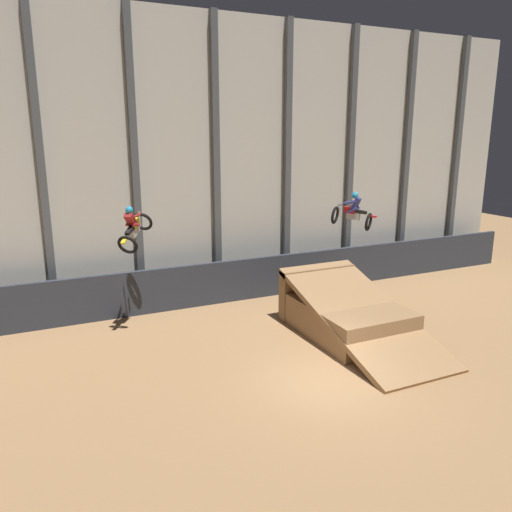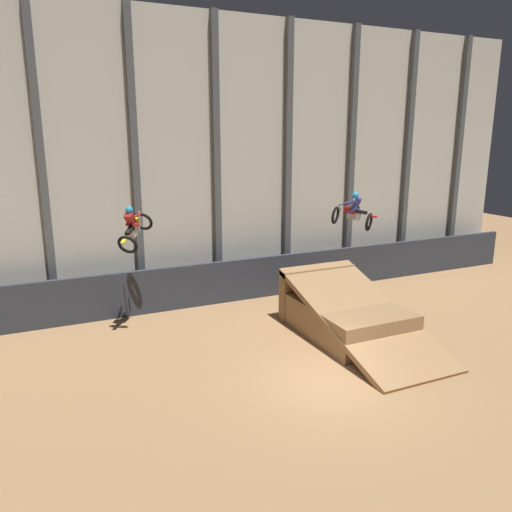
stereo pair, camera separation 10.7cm
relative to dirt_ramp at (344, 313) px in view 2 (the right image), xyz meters
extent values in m
plane|color=#9E754C|center=(-2.64, -3.13, -0.70)|extent=(60.00, 60.00, 0.00)
cube|color=beige|center=(-2.64, 6.09, 5.17)|extent=(32.00, 0.12, 11.74)
cube|color=#4C5156|center=(-9.40, 5.89, 5.17)|extent=(0.28, 0.28, 11.74)
cube|color=#4C5156|center=(-6.02, 5.89, 5.17)|extent=(0.28, 0.28, 11.74)
cube|color=#4C5156|center=(-2.64, 5.89, 5.17)|extent=(0.28, 0.28, 11.74)
cube|color=#4C5156|center=(0.74, 5.89, 5.17)|extent=(0.28, 0.28, 11.74)
cube|color=#4C5156|center=(4.11, 5.89, 5.17)|extent=(0.28, 0.28, 11.74)
cube|color=#4C5156|center=(7.49, 5.89, 5.17)|extent=(0.28, 0.28, 11.74)
cube|color=#4C5156|center=(10.87, 5.89, 5.17)|extent=(0.28, 0.28, 11.74)
cube|color=#2D333D|center=(-2.64, 4.85, 0.20)|extent=(31.36, 0.20, 1.79)
cube|color=#966F48|center=(0.00, -0.09, -0.12)|extent=(3.06, 4.48, 1.16)
cube|color=olive|center=(0.00, 1.90, 0.27)|extent=(3.13, 0.50, 1.93)
cube|color=#9E754C|center=(0.00, -1.05, 0.27)|extent=(3.13, 6.46, 2.12)
torus|color=black|center=(-6.26, 3.84, 3.19)|extent=(0.82, 0.76, 0.71)
torus|color=black|center=(-7.03, 2.82, 2.61)|extent=(0.82, 0.76, 0.71)
cube|color=#B7B7BC|center=(-6.70, 3.26, 2.99)|extent=(0.50, 0.58, 0.47)
cube|color=yellow|center=(-6.66, 3.31, 3.24)|extent=(0.46, 0.52, 0.40)
cube|color=black|center=(-6.88, 3.02, 3.09)|extent=(0.47, 0.54, 0.34)
cube|color=yellow|center=(-7.15, 2.67, 2.81)|extent=(0.32, 0.37, 0.20)
cylinder|color=#B7B7BC|center=(-6.41, 3.63, 3.33)|extent=(0.09, 0.10, 0.55)
cylinder|color=black|center=(-6.50, 3.52, 3.54)|extent=(0.34, 0.60, 0.04)
cube|color=maroon|center=(-6.84, 3.07, 3.43)|extent=(0.51, 0.54, 0.49)
sphere|color=#2393CC|center=(-6.87, 3.04, 3.76)|extent=(0.42, 0.43, 0.34)
cylinder|color=maroon|center=(-6.84, 3.27, 3.22)|extent=(0.35, 0.41, 0.18)
cylinder|color=maroon|center=(-6.65, 3.13, 3.22)|extent=(0.35, 0.41, 0.18)
cylinder|color=maroon|center=(-6.84, 3.33, 3.55)|extent=(0.38, 0.47, 0.12)
cylinder|color=maroon|center=(-6.59, 3.14, 3.55)|extent=(0.38, 0.47, 0.12)
torus|color=black|center=(1.33, 2.83, 3.07)|extent=(0.70, 0.60, 0.74)
torus|color=black|center=(2.18, 1.73, 2.90)|extent=(0.70, 0.60, 0.74)
cube|color=#B7B7BC|center=(1.80, 2.23, 3.09)|extent=(0.48, 0.55, 0.34)
cube|color=red|center=(1.71, 2.35, 3.31)|extent=(0.44, 0.49, 0.29)
cube|color=black|center=(1.95, 2.03, 3.28)|extent=(0.48, 0.55, 0.19)
cube|color=red|center=(2.26, 1.63, 3.14)|extent=(0.33, 0.37, 0.10)
cylinder|color=#B7B7BC|center=(1.46, 2.67, 3.28)|extent=(0.16, 0.19, 0.55)
cylinder|color=black|center=(1.50, 2.61, 3.52)|extent=(0.59, 0.37, 0.04)
cube|color=navy|center=(1.85, 2.16, 3.59)|extent=(0.45, 0.47, 0.53)
sphere|color=#2393CC|center=(1.82, 2.21, 3.92)|extent=(0.38, 0.39, 0.29)
cylinder|color=navy|center=(1.70, 2.16, 3.34)|extent=(0.35, 0.40, 0.29)
cylinder|color=navy|center=(1.89, 2.31, 3.34)|extent=(0.35, 0.40, 0.29)
cylinder|color=navy|center=(1.58, 2.25, 3.64)|extent=(0.38, 0.46, 0.20)
cylinder|color=navy|center=(1.84, 2.45, 3.64)|extent=(0.38, 0.46, 0.20)
cube|color=#CCB751|center=(2.16, 2.74, -0.42)|extent=(0.78, 1.01, 0.56)
cube|color=#996623|center=(2.16, 2.74, -0.42)|extent=(0.24, 0.90, 0.57)
camera|label=1|loc=(-9.99, -14.04, 6.30)|focal=35.00mm
camera|label=2|loc=(-9.90, -14.09, 6.30)|focal=35.00mm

